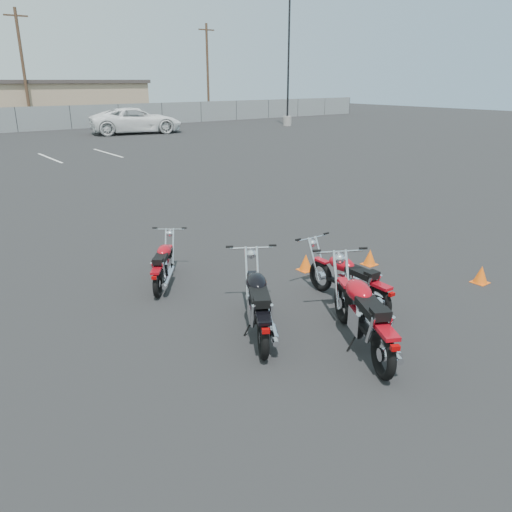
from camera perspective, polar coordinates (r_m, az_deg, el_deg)
ground at (r=8.83m, az=1.33°, el=-5.28°), size 120.00×120.00×0.00m
motorcycle_front_red at (r=9.60m, az=-10.51°, el=-0.94°), size 1.38×1.63×0.88m
motorcycle_second_black at (r=7.61m, az=0.26°, el=-5.43°), size 1.53×2.08×1.08m
motorcycle_third_red at (r=8.74m, az=10.53°, el=-2.65°), size 0.79×2.05×1.00m
motorcycle_rear_red at (r=7.36m, az=12.14°, el=-6.54°), size 1.53×2.26×1.15m
training_cone_near at (r=10.26m, az=5.71°, el=-0.72°), size 0.29×0.29×0.34m
training_cone_far at (r=10.52m, az=24.33°, el=-1.93°), size 0.29×0.29×0.34m
training_cone_extra at (r=10.79m, az=12.88°, el=-0.12°), size 0.28×0.28×0.33m
light_pole_east at (r=43.77m, az=3.67°, el=18.49°), size 0.80×0.70×11.09m
tan_building_east at (r=52.48m, az=-21.55°, el=16.21°), size 14.40×9.40×3.70m
utility_pole_c at (r=46.58m, az=-25.07°, el=19.01°), size 1.80×0.24×9.00m
utility_pole_d at (r=54.61m, az=-5.55°, el=20.45°), size 1.80×0.24×9.00m
white_van at (r=38.45m, az=-13.60°, el=15.60°), size 4.69×8.01×2.85m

